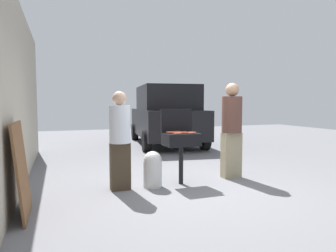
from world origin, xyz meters
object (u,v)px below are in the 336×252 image
at_px(hot_dog_2, 178,133).
at_px(hot_dog_4, 183,132).
at_px(leaning_board, 22,170).
at_px(bbq_grill, 181,141).
at_px(hot_dog_1, 178,134).
at_px(hot_dog_13, 179,132).
at_px(hot_dog_6, 192,133).
at_px(hot_dog_9, 176,133).
at_px(hot_dog_11, 176,132).
at_px(hot_dog_5, 190,132).
at_px(hot_dog_10, 170,132).
at_px(hot_dog_8, 172,133).
at_px(hot_dog_7, 179,133).
at_px(person_right, 232,127).
at_px(person_left, 120,137).
at_px(hot_dog_3, 186,133).
at_px(hot_dog_12, 177,132).
at_px(hot_dog_0, 192,133).
at_px(propane_tank, 153,168).
at_px(parked_minivan, 166,115).

relative_size(hot_dog_2, hot_dog_4, 1.00).
xyz_separation_m(hot_dog_4, leaning_board, (-2.54, -0.81, -0.32)).
bearing_deg(bbq_grill, hot_dog_1, -128.47).
xyz_separation_m(hot_dog_13, leaning_board, (-2.45, -0.76, -0.32)).
xyz_separation_m(hot_dog_6, hot_dog_9, (-0.29, 0.02, 0.00)).
bearing_deg(hot_dog_11, hot_dog_5, -15.81).
relative_size(hot_dog_9, hot_dog_10, 1.00).
relative_size(hot_dog_6, hot_dog_8, 1.00).
bearing_deg(hot_dog_9, hot_dog_1, -70.83).
bearing_deg(hot_dog_7, person_right, 8.37).
bearing_deg(person_left, hot_dog_2, -15.63).
bearing_deg(hot_dog_8, bbq_grill, -7.21).
bearing_deg(hot_dog_3, hot_dog_5, 38.78).
bearing_deg(hot_dog_3, leaning_board, -166.04).
distance_m(hot_dog_6, hot_dog_13, 0.24).
bearing_deg(hot_dog_5, leaning_board, -164.69).
bearing_deg(leaning_board, person_left, 28.09).
height_order(hot_dog_9, hot_dog_12, same).
distance_m(hot_dog_0, hot_dog_12, 0.31).
xyz_separation_m(hot_dog_0, hot_dog_10, (-0.33, 0.23, 0.00)).
bearing_deg(hot_dog_0, person_right, 12.43).
bearing_deg(hot_dog_0, person_left, 175.15).
distance_m(hot_dog_4, hot_dog_11, 0.15).
relative_size(hot_dog_10, propane_tank, 0.21).
relative_size(hot_dog_12, propane_tank, 0.21).
distance_m(hot_dog_4, hot_dog_5, 0.13).
xyz_separation_m(hot_dog_7, leaning_board, (-2.41, -0.67, -0.32)).
bearing_deg(hot_dog_1, hot_dog_0, 10.61).
distance_m(hot_dog_4, hot_dog_9, 0.28).
xyz_separation_m(hot_dog_0, propane_tank, (-0.70, 0.08, -0.60)).
xyz_separation_m(hot_dog_0, person_right, (0.92, 0.20, 0.07)).
bearing_deg(person_left, hot_dog_11, -11.97).
relative_size(hot_dog_0, hot_dog_9, 1.00).
distance_m(hot_dog_11, parked_minivan, 5.13).
distance_m(propane_tank, person_left, 0.79).
xyz_separation_m(hot_dog_2, hot_dog_5, (0.22, -0.00, 0.00)).
bearing_deg(hot_dog_0, hot_dog_5, 92.27).
height_order(hot_dog_12, propane_tank, hot_dog_12).
distance_m(hot_dog_4, parked_minivan, 5.07).
bearing_deg(parked_minivan, hot_dog_8, 78.81).
bearing_deg(propane_tank, leaning_board, -159.67).
xyz_separation_m(hot_dog_0, hot_dog_8, (-0.34, 0.13, 0.00)).
bearing_deg(hot_dog_9, propane_tank, 165.67).
xyz_separation_m(hot_dog_8, leaning_board, (-2.30, -0.76, -0.32)).
bearing_deg(hot_dog_4, hot_dog_1, -129.39).
xyz_separation_m(hot_dog_0, hot_dog_12, (-0.19, 0.24, 0.00)).
distance_m(hot_dog_1, hot_dog_8, 0.19).
bearing_deg(hot_dog_9, hot_dog_2, 52.54).
distance_m(hot_dog_1, hot_dog_6, 0.28).
height_order(hot_dog_6, propane_tank, hot_dog_6).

